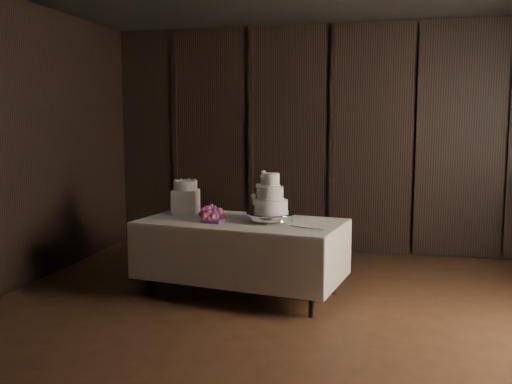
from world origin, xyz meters
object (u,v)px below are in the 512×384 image
(display_table, at_px, (241,254))
(small_cake, at_px, (185,185))
(wedding_cake, at_px, (268,197))
(box_pedestal, at_px, (186,201))
(bouquet, at_px, (211,214))
(cake_stand, at_px, (271,217))

(display_table, distance_m, small_cake, 1.00)
(wedding_cake, relative_size, box_pedestal, 1.51)
(bouquet, bearing_deg, box_pedestal, 136.17)
(bouquet, bearing_deg, wedding_cake, 4.89)
(cake_stand, height_order, bouquet, bouquet)
(display_table, distance_m, cake_stand, 0.49)
(wedding_cake, distance_m, bouquet, 0.60)
(box_pedestal, distance_m, small_cake, 0.18)
(cake_stand, height_order, box_pedestal, box_pedestal)
(wedding_cake, xyz_separation_m, small_cake, (-0.98, 0.34, 0.06))
(box_pedestal, bearing_deg, bouquet, -43.83)
(display_table, height_order, box_pedestal, box_pedestal)
(display_table, relative_size, small_cake, 8.34)
(cake_stand, xyz_separation_m, small_cake, (-1.00, 0.33, 0.26))
(wedding_cake, distance_m, box_pedestal, 1.04)
(cake_stand, bearing_deg, small_cake, 162.03)
(display_table, relative_size, box_pedestal, 8.18)
(bouquet, bearing_deg, cake_stand, 6.21)
(display_table, relative_size, cake_stand, 4.39)
(wedding_cake, bearing_deg, small_cake, -176.03)
(wedding_cake, bearing_deg, display_table, -162.59)
(cake_stand, xyz_separation_m, bouquet, (-0.60, -0.07, 0.02))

